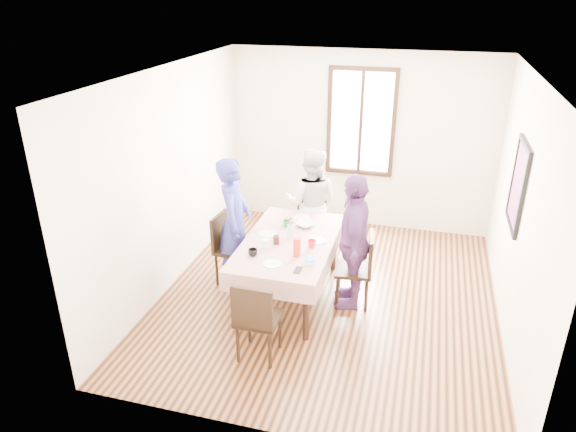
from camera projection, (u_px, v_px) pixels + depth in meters
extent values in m
plane|color=black|center=(328.00, 296.00, 6.48)|extent=(4.50, 4.50, 0.00)
plane|color=beige|center=(360.00, 141.00, 7.91)|extent=(4.00, 0.00, 4.00)
plane|color=beige|center=(521.00, 213.00, 5.44)|extent=(0.00, 4.50, 4.50)
cube|color=black|center=(361.00, 122.00, 7.77)|extent=(1.02, 0.06, 1.62)
cube|color=white|center=(361.00, 122.00, 7.78)|extent=(0.90, 0.02, 1.50)
cube|color=red|center=(518.00, 185.00, 5.63)|extent=(0.04, 0.76, 0.96)
cube|color=black|center=(289.00, 269.00, 6.33)|extent=(0.92, 1.70, 0.75)
cube|color=#500103|center=(289.00, 241.00, 6.18)|extent=(1.04, 1.82, 0.01)
cube|color=black|center=(234.00, 249.00, 6.63)|extent=(0.46, 0.46, 0.91)
cube|color=black|center=(353.00, 269.00, 6.16)|extent=(0.47, 0.47, 0.91)
cube|color=black|center=(311.00, 224.00, 7.33)|extent=(0.48, 0.48, 0.91)
cube|color=black|center=(259.00, 318.00, 5.27)|extent=(0.43, 0.43, 0.91)
imported|color=navy|center=(234.00, 222.00, 6.47)|extent=(0.50, 0.67, 1.67)
imported|color=beige|center=(311.00, 203.00, 7.18)|extent=(0.78, 0.62, 1.55)
imported|color=#5E326D|center=(353.00, 241.00, 6.02)|extent=(0.54, 1.01, 1.65)
imported|color=black|center=(253.00, 252.00, 5.81)|extent=(0.12, 0.12, 0.08)
imported|color=red|center=(312.00, 244.00, 5.99)|extent=(0.14, 0.14, 0.09)
imported|color=#0C7226|center=(288.00, 223.00, 6.51)|extent=(0.14, 0.14, 0.09)
imported|color=white|center=(305.00, 224.00, 6.52)|extent=(0.30, 0.30, 0.06)
cube|color=red|center=(297.00, 247.00, 5.78)|extent=(0.07, 0.07, 0.22)
cylinder|color=white|center=(310.00, 262.00, 5.65)|extent=(0.11, 0.11, 0.05)
cylinder|color=black|center=(276.00, 240.00, 6.07)|extent=(0.07, 0.07, 0.10)
cylinder|color=silver|center=(265.00, 244.00, 5.98)|extent=(0.08, 0.08, 0.11)
cube|color=black|center=(298.00, 270.00, 5.53)|extent=(0.07, 0.15, 0.01)
cylinder|color=silver|center=(291.00, 232.00, 6.21)|extent=(0.08, 0.08, 0.16)
cylinder|color=white|center=(267.00, 234.00, 6.32)|extent=(0.20, 0.20, 0.01)
cylinder|color=white|center=(317.00, 240.00, 6.17)|extent=(0.20, 0.20, 0.01)
cylinder|color=white|center=(302.00, 217.00, 6.76)|extent=(0.20, 0.20, 0.01)
cylinder|color=white|center=(272.00, 264.00, 5.64)|extent=(0.20, 0.20, 0.01)
cylinder|color=blue|center=(310.00, 259.00, 5.64)|extent=(0.12, 0.12, 0.01)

